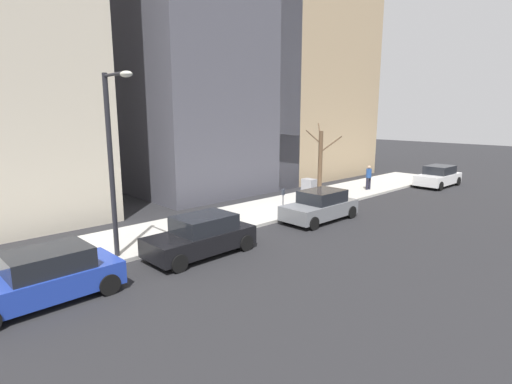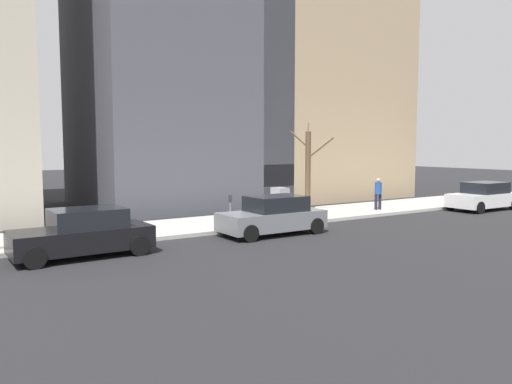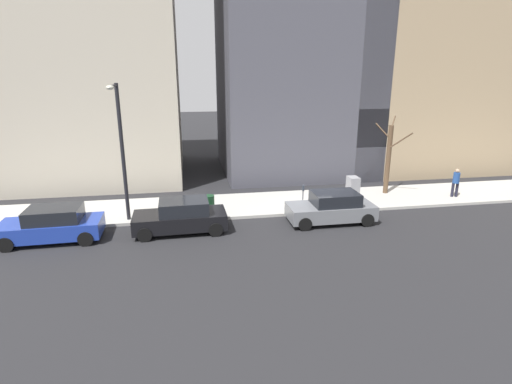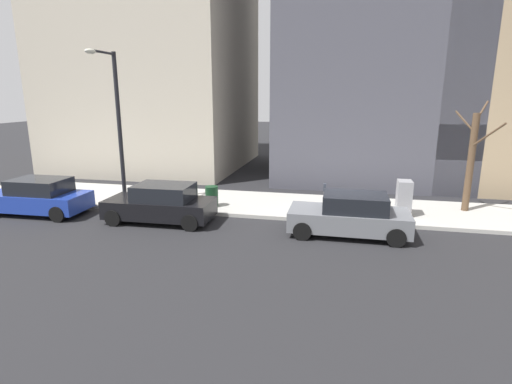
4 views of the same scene
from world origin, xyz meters
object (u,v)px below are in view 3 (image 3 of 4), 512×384
(parking_meter, at_px, (303,195))
(streetlamp, at_px, (121,142))
(bare_tree, at_px, (389,158))
(pedestrian_near_meter, at_px, (456,181))
(parked_car_grey, at_px, (332,208))
(trash_bin, at_px, (209,204))
(parked_car_blue, at_px, (52,225))
(utility_box, at_px, (353,190))
(office_tower_right, at_px, (85,23))
(parked_car_black, at_px, (181,217))
(office_tower_left, at_px, (405,51))

(parking_meter, distance_m, streetlamp, 9.36)
(bare_tree, bearing_deg, pedestrian_near_meter, -111.66)
(parked_car_grey, bearing_deg, trash_bin, 70.44)
(parked_car_blue, height_order, utility_box, utility_box)
(parked_car_grey, bearing_deg, utility_box, -40.81)
(utility_box, distance_m, office_tower_right, 20.52)
(bare_tree, bearing_deg, parked_car_black, 107.29)
(parked_car_grey, distance_m, trash_bin, 6.22)
(parked_car_grey, xyz_separation_m, parked_car_black, (0.01, 7.27, 0.00))
(utility_box, xyz_separation_m, bare_tree, (1.30, -2.69, 1.45))
(bare_tree, distance_m, office_tower_right, 21.45)
(streetlamp, bearing_deg, office_tower_left, -60.36)
(parking_meter, height_order, streetlamp, streetlamp)
(parked_car_blue, bearing_deg, utility_box, -81.63)
(bare_tree, xyz_separation_m, office_tower_left, (9.16, -5.51, 6.47))
(parking_meter, height_order, bare_tree, bare_tree)
(parked_car_grey, bearing_deg, office_tower_right, 46.20)
(parking_meter, xyz_separation_m, utility_box, (0.85, -3.13, -0.13))
(parked_car_grey, relative_size, parked_car_blue, 0.99)
(utility_box, height_order, office_tower_right, office_tower_right)
(parked_car_grey, distance_m, utility_box, 3.27)
(office_tower_right, bearing_deg, pedestrian_near_meter, -115.30)
(parking_meter, height_order, utility_box, utility_box)
(office_tower_left, bearing_deg, utility_box, 141.92)
(streetlamp, xyz_separation_m, office_tower_right, (11.05, 3.24, 6.26))
(bare_tree, height_order, office_tower_right, office_tower_right)
(bare_tree, relative_size, pedestrian_near_meter, 2.73)
(parked_car_blue, height_order, office_tower_right, office_tower_right)
(parked_car_blue, bearing_deg, parking_meter, -83.12)
(bare_tree, xyz_separation_m, pedestrian_near_meter, (-1.42, -3.57, -1.21))
(parked_car_black, xyz_separation_m, streetlamp, (1.44, 2.58, 3.28))
(parked_car_grey, distance_m, bare_tree, 6.32)
(utility_box, bearing_deg, parked_car_black, 104.68)
(parking_meter, bearing_deg, pedestrian_near_meter, -85.55)
(parked_car_black, bearing_deg, parked_car_blue, 89.77)
(parked_car_grey, height_order, parking_meter, parked_car_grey)
(utility_box, distance_m, bare_tree, 3.32)
(parked_car_blue, distance_m, office_tower_left, 27.73)
(parked_car_grey, height_order, streetlamp, streetlamp)
(parked_car_grey, height_order, trash_bin, parked_car_grey)
(pedestrian_near_meter, xyz_separation_m, office_tower_left, (10.58, -1.94, 7.69))
(parked_car_grey, distance_m, streetlamp, 10.48)
(pedestrian_near_meter, bearing_deg, streetlamp, -164.83)
(trash_bin, bearing_deg, bare_tree, -80.96)
(bare_tree, bearing_deg, trash_bin, 99.04)
(parked_car_grey, bearing_deg, parking_meter, 31.41)
(parked_car_black, relative_size, utility_box, 2.96)
(trash_bin, bearing_deg, pedestrian_near_meter, -88.87)
(office_tower_left, height_order, office_tower_right, office_tower_right)
(parking_meter, bearing_deg, bare_tree, -69.71)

